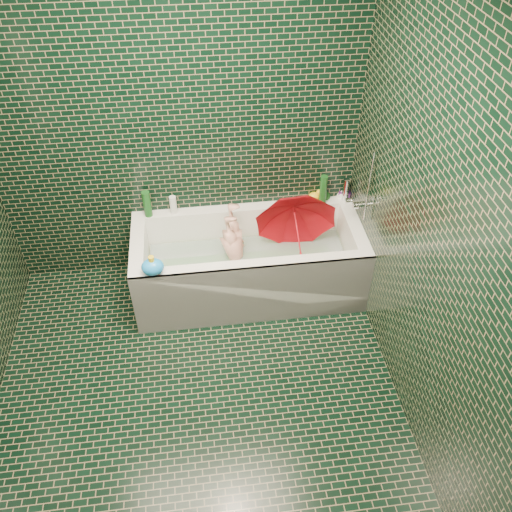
{
  "coord_description": "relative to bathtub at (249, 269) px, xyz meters",
  "views": [
    {
      "loc": [
        0.12,
        -2.0,
        3.06
      ],
      "look_at": [
        0.48,
        0.82,
        0.5
      ],
      "focal_mm": 38.0,
      "sensor_mm": 36.0,
      "label": 1
    }
  ],
  "objects": [
    {
      "name": "child",
      "position": [
        -0.09,
        0.07,
        0.1
      ],
      "size": [
        0.87,
        0.54,
        0.24
      ],
      "primitive_type": "imported",
      "rotation": [
        -1.51,
        0.0,
        -1.89
      ],
      "color": "#E6A28F",
      "rests_on": "bathtub"
    },
    {
      "name": "wall_back",
      "position": [
        -0.45,
        0.39,
        1.04
      ],
      "size": [
        2.8,
        0.0,
        2.8
      ],
      "primitive_type": "plane",
      "rotation": [
        1.57,
        0.0,
        0.0
      ],
      "color": "black",
      "rests_on": "floor"
    },
    {
      "name": "bath_toy",
      "position": [
        -0.68,
        -0.32,
        0.4
      ],
      "size": [
        0.15,
        0.12,
        0.15
      ],
      "rotation": [
        0.0,
        0.0,
        -0.0
      ],
      "color": "#1B8EF9",
      "rests_on": "bathtub"
    },
    {
      "name": "bottle_left_short",
      "position": [
        -0.53,
        0.34,
        0.41
      ],
      "size": [
        0.06,
        0.06,
        0.15
      ],
      "primitive_type": "cylinder",
      "rotation": [
        0.0,
        0.0,
        -0.24
      ],
      "color": "white",
      "rests_on": "bathtub"
    },
    {
      "name": "bottle_right_pump",
      "position": [
        0.8,
        0.34,
        0.43
      ],
      "size": [
        0.06,
        0.06,
        0.19
      ],
      "primitive_type": "cylinder",
      "rotation": [
        0.0,
        0.0,
        0.33
      ],
      "color": "silver",
      "rests_on": "bathtub"
    },
    {
      "name": "wall_right",
      "position": [
        0.85,
        -1.01,
        1.04
      ],
      "size": [
        0.0,
        2.8,
        2.8
      ],
      "primitive_type": "plane",
      "rotation": [
        1.57,
        0.0,
        -1.57
      ],
      "color": "black",
      "rests_on": "floor"
    },
    {
      "name": "soap_bottle_c",
      "position": [
        0.63,
        0.35,
        0.34
      ],
      "size": [
        0.14,
        0.14,
        0.15
      ],
      "primitive_type": "imported",
      "rotation": [
        0.0,
        0.0,
        -0.21
      ],
      "color": "#164D19",
      "rests_on": "bathtub"
    },
    {
      "name": "water",
      "position": [
        0.0,
        0.02,
        0.09
      ],
      "size": [
        1.48,
        0.53,
        0.0
      ],
      "primitive_type": "cube",
      "color": "silver",
      "rests_on": "bathtub"
    },
    {
      "name": "soap_bottle_b",
      "position": [
        0.8,
        0.35,
        0.34
      ],
      "size": [
        0.12,
        0.12,
        0.2
      ],
      "primitive_type": "imported",
      "rotation": [
        0.0,
        0.0,
        -0.33
      ],
      "color": "#561C6C",
      "rests_on": "bathtub"
    },
    {
      "name": "soap_bottle_a",
      "position": [
        0.79,
        0.35,
        0.34
      ],
      "size": [
        0.13,
        0.14,
        0.27
      ],
      "primitive_type": "imported",
      "rotation": [
        0.0,
        0.0,
        -0.39
      ],
      "color": "white",
      "rests_on": "bathtub"
    },
    {
      "name": "rubber_duck",
      "position": [
        0.57,
        0.36,
        0.38
      ],
      "size": [
        0.13,
        0.1,
        0.1
      ],
      "rotation": [
        0.0,
        0.0,
        -0.26
      ],
      "color": "yellow",
      "rests_on": "bathtub"
    },
    {
      "name": "faucet",
      "position": [
        0.81,
        0.01,
        0.56
      ],
      "size": [
        0.18,
        0.19,
        0.55
      ],
      "color": "silver",
      "rests_on": "wall_right"
    },
    {
      "name": "floor",
      "position": [
        -0.45,
        -1.01,
        -0.21
      ],
      "size": [
        2.8,
        2.8,
        0.0
      ],
      "primitive_type": "plane",
      "color": "black",
      "rests_on": "ground"
    },
    {
      "name": "umbrella",
      "position": [
        0.36,
        -0.01,
        0.33
      ],
      "size": [
        0.67,
        0.75,
        0.73
      ],
      "primitive_type": "imported",
      "rotation": [
        0.29,
        -0.12,
        -0.08
      ],
      "color": "red",
      "rests_on": "bathtub"
    },
    {
      "name": "bottle_left_tall",
      "position": [
        -0.72,
        0.33,
        0.44
      ],
      "size": [
        0.08,
        0.08,
        0.21
      ],
      "primitive_type": "cylinder",
      "rotation": [
        0.0,
        0.0,
        -0.32
      ],
      "color": "#164D19",
      "rests_on": "bathtub"
    },
    {
      "name": "bottle_right_tall",
      "position": [
        0.61,
        0.31,
        0.46
      ],
      "size": [
        0.07,
        0.07,
        0.25
      ],
      "primitive_type": "cylinder",
      "rotation": [
        0.0,
        0.0,
        -0.18
      ],
      "color": "#164D19",
      "rests_on": "bathtub"
    },
    {
      "name": "bathtub",
      "position": [
        0.0,
        0.0,
        0.0
      ],
      "size": [
        1.7,
        0.75,
        0.55
      ],
      "color": "white",
      "rests_on": "floor"
    },
    {
      "name": "bath_mat",
      "position": [
        0.0,
        0.02,
        -0.06
      ],
      "size": [
        1.35,
        0.47,
        0.01
      ],
      "primitive_type": "cube",
      "color": "green",
      "rests_on": "bathtub"
    }
  ]
}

